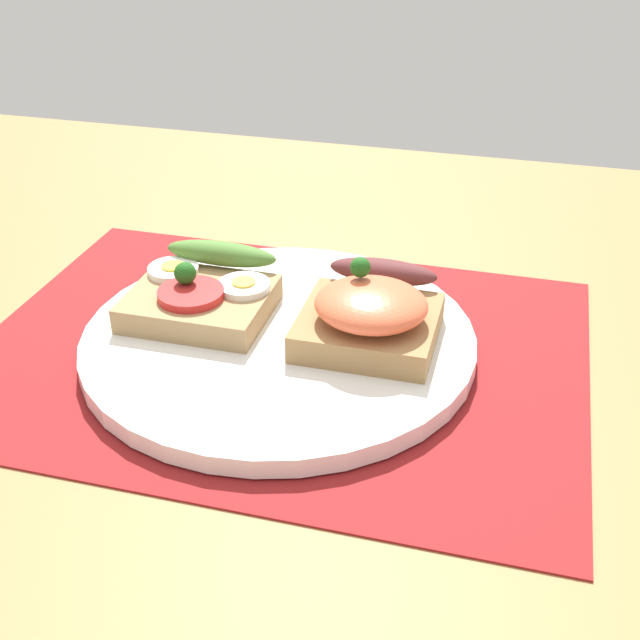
% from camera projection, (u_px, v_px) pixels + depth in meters
% --- Properties ---
extents(ground_plane, '(1.20, 0.90, 0.03)m').
position_uv_depth(ground_plane, '(280.00, 371.00, 0.60)').
color(ground_plane, olive).
extents(placemat, '(0.43, 0.32, 0.00)m').
position_uv_depth(placemat, '(279.00, 350.00, 0.59)').
color(placemat, maroon).
rests_on(placemat, ground_plane).
extents(plate, '(0.28, 0.28, 0.01)m').
position_uv_depth(plate, '(279.00, 341.00, 0.59)').
color(plate, white).
rests_on(plate, placemat).
extents(sandwich_egg_tomato, '(0.10, 0.10, 0.04)m').
position_uv_depth(sandwich_egg_tomato, '(203.00, 293.00, 0.60)').
color(sandwich_egg_tomato, '#A68356').
rests_on(sandwich_egg_tomato, plate).
extents(sandwich_salmon, '(0.09, 0.10, 0.06)m').
position_uv_depth(sandwich_salmon, '(371.00, 311.00, 0.57)').
color(sandwich_salmon, '#9F784A').
rests_on(sandwich_salmon, plate).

